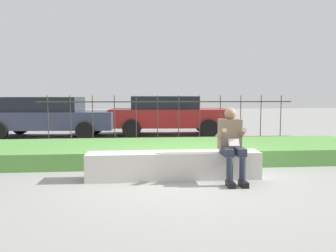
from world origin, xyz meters
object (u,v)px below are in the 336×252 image
Objects in this scene: person_seated_reader at (231,141)px; car_parked_left at (48,116)px; stone_bench at (174,167)px; car_parked_center at (168,114)px.

person_seated_reader is 8.15m from car_parked_left.
person_seated_reader is at bearing -15.90° from stone_bench.
car_parked_left is at bearing 126.32° from person_seated_reader.
car_parked_left is (-4.35, -0.23, -0.02)m from car_parked_center.
person_seated_reader is 6.81m from car_parked_center.
car_parked_center reaches higher than person_seated_reader.
car_parked_center is at bearing 85.61° from stone_bench.
stone_bench is at bearing -90.72° from car_parked_center.
car_parked_left is at bearing 121.49° from stone_bench.
car_parked_left reaches higher than stone_bench.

